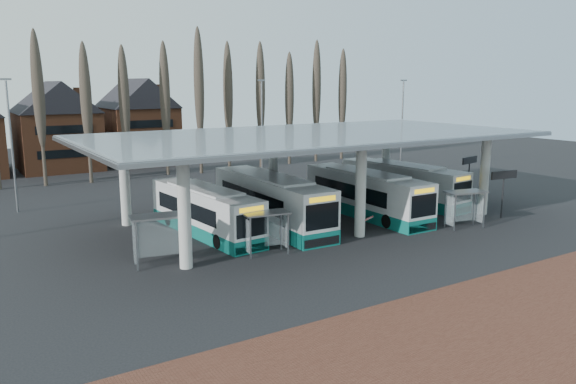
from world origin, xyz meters
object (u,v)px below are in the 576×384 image
bus_2 (365,194)px  shelter_2 (464,201)px  shelter_0 (159,228)px  bus_3 (402,184)px  shelter_1 (265,223)px  bus_0 (205,212)px  bus_1 (270,202)px

bus_2 → shelter_2: bearing=-61.5°
bus_2 → shelter_0: bus_2 is taller
bus_2 → bus_3: 5.95m
shelter_1 → shelter_2: size_ratio=0.96×
shelter_0 → shelter_2: shelter_0 is taller
bus_0 → shelter_0: bus_0 is taller
bus_1 → shelter_0: size_ratio=3.95×
bus_1 → shelter_1: bearing=-121.5°
bus_3 → shelter_1: (-16.81, -6.49, 0.28)m
bus_0 → bus_2: bus_2 is taller
shelter_0 → shelter_1: (5.92, -1.38, -0.22)m
bus_0 → shelter_0: (-4.74, -4.64, 0.56)m
shelter_0 → shelter_1: size_ratio=1.13×
shelter_0 → shelter_2: 20.81m
bus_3 → shelter_1: bearing=-164.7°
bus_1 → bus_2: (7.62, -1.08, -0.09)m
bus_3 → bus_1: bearing=178.1°
shelter_0 → bus_1: bearing=34.0°
bus_2 → shelter_0: bearing=-169.1°
bus_2 → bus_3: size_ratio=1.01×
bus_3 → shelter_0: size_ratio=3.70×
bus_1 → bus_2: 7.69m
bus_1 → shelter_0: bearing=-154.9°
shelter_0 → shelter_1: bearing=-3.0°
bus_1 → bus_3: (13.22, 0.92, -0.13)m
bus_3 → shelter_1: 18.02m
bus_1 → bus_2: bearing=-6.8°
bus_1 → bus_3: size_ratio=1.07×
bus_0 → shelter_1: size_ratio=3.98×
bus_1 → shelter_0: (-9.51, -4.19, 0.37)m
bus_1 → bus_0: bearing=175.9°
bus_1 → bus_2: bus_1 is taller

